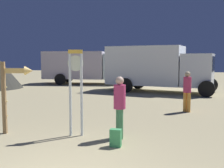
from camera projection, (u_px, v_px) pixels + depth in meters
standing_clock at (76, 84)px, 7.16m from camera, size 0.41×0.21×2.34m
arrow_sign at (14, 85)px, 7.39m from camera, size 0.89×0.40×2.02m
person_near_clock at (120, 104)px, 6.97m from camera, size 0.31×0.31×1.64m
backpack at (116, 138)px, 6.36m from camera, size 0.27×0.21×0.43m
person_distant at (187, 89)px, 10.46m from camera, size 0.31×0.31×1.60m
box_truck_near at (156, 67)px, 16.86m from camera, size 7.05×3.74×2.89m
box_truck_far at (85, 66)px, 22.30m from camera, size 7.45×3.46×2.70m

